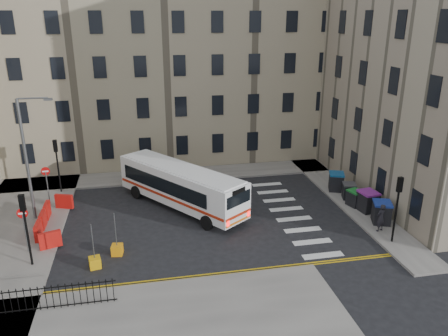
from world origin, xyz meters
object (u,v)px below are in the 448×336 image
object	(u,v)px
streetlamp	(26,158)
wheelie_bin_e	(336,181)
bus	(181,185)
bollard_chevron	(117,250)
wheelie_bin_b	(368,201)
wheelie_bin_c	(355,198)
bollard_yellow	(95,263)
pedestrian	(381,218)
wheelie_bin_a	(382,212)
wheelie_bin_d	(349,191)

from	to	relation	value
streetlamp	wheelie_bin_e	size ratio (longest dim) A/B	5.23
bus	bollard_chevron	bearing A→B (deg)	-162.32
wheelie_bin_e	wheelie_bin_b	bearing A→B (deg)	-62.28
streetlamp	wheelie_bin_c	distance (m)	22.25
wheelie_bin_c	bollard_yellow	bearing A→B (deg)	177.27
pedestrian	bollard_chevron	size ratio (longest dim) A/B	2.99
wheelie_bin_a	wheelie_bin_d	distance (m)	4.08
bus	wheelie_bin_e	xyz separation A→B (m)	(12.01, 0.51, -0.85)
wheelie_bin_a	bollard_chevron	size ratio (longest dim) A/B	2.67
wheelie_bin_d	wheelie_bin_e	bearing A→B (deg)	114.54
bus	pedestrian	distance (m)	13.40
wheelie_bin_a	pedestrian	xyz separation A→B (m)	(-0.69, -1.07, 0.18)
streetlamp	wheelie_bin_a	xyz separation A→B (m)	(22.26, -5.05, -3.47)
wheelie_bin_a	bollard_chevron	world-z (taller)	wheelie_bin_a
pedestrian	bus	bearing A→B (deg)	-47.86
streetlamp	bollard_yellow	bearing A→B (deg)	-57.11
wheelie_bin_c	bollard_yellow	size ratio (longest dim) A/B	2.08
wheelie_bin_d	wheelie_bin_e	distance (m)	1.71
wheelie_bin_b	pedestrian	bearing A→B (deg)	-111.40
streetlamp	wheelie_bin_b	size ratio (longest dim) A/B	5.67
pedestrian	wheelie_bin_e	bearing A→B (deg)	-111.44
wheelie_bin_b	wheelie_bin_d	size ratio (longest dim) A/B	1.14
wheelie_bin_b	streetlamp	bearing A→B (deg)	163.77
wheelie_bin_a	bollard_yellow	world-z (taller)	wheelie_bin_a
streetlamp	wheelie_bin_b	world-z (taller)	streetlamp
bollard_yellow	bollard_chevron	size ratio (longest dim) A/B	1.00
bus	bollard_yellow	distance (m)	8.90
wheelie_bin_e	pedestrian	world-z (taller)	pedestrian
streetlamp	bollard_chevron	bearing A→B (deg)	-45.47
wheelie_bin_c	wheelie_bin_e	bearing A→B (deg)	74.14
wheelie_bin_d	pedestrian	size ratio (longest dim) A/B	0.70
wheelie_bin_d	bollard_yellow	bearing A→B (deg)	-145.23
bus	streetlamp	bearing A→B (deg)	145.20
wheelie_bin_a	streetlamp	bearing A→B (deg)	-172.33
wheelie_bin_c	wheelie_bin_e	size ratio (longest dim) A/B	0.80
bus	wheelie_bin_b	distance (m)	12.98
streetlamp	wheelie_bin_c	bearing A→B (deg)	-5.95
bollard_chevron	bus	bearing A→B (deg)	53.62
wheelie_bin_b	bollard_yellow	distance (m)	18.24
pedestrian	wheelie_bin_c	bearing A→B (deg)	-113.72
bus	wheelie_bin_d	xyz separation A→B (m)	(12.24, -1.18, -0.96)
bollard_yellow	bus	bearing A→B (deg)	52.13
wheelie_bin_e	wheelie_bin_d	bearing A→B (deg)	-61.37
pedestrian	streetlamp	bearing A→B (deg)	-35.56
wheelie_bin_b	bollard_yellow	bearing A→B (deg)	-176.86
bus	pedestrian	size ratio (longest dim) A/B	5.66
bus	wheelie_bin_a	size ratio (longest dim) A/B	6.34
wheelie_bin_d	bollard_chevron	bearing A→B (deg)	-147.73
wheelie_bin_c	bollard_chevron	xyz separation A→B (m)	(-16.34, -3.32, -0.42)
wheelie_bin_e	pedestrian	distance (m)	6.83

